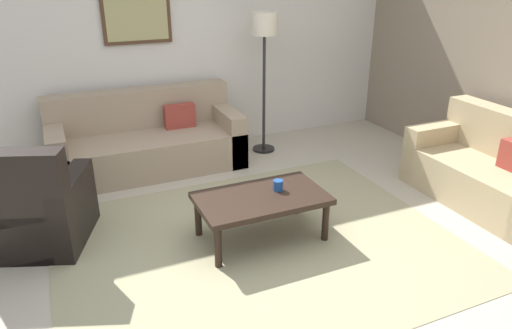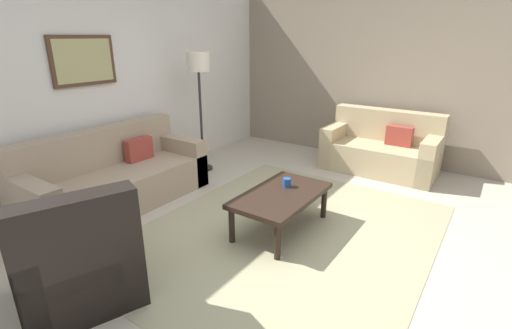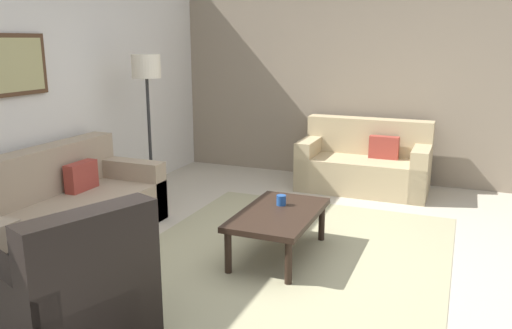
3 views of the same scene
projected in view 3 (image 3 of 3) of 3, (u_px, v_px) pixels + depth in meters
name	position (u px, v px, depth m)	size (l,w,h in m)	color
ground_plane	(286.00, 260.00, 4.46)	(8.00, 8.00, 0.00)	#B2A893
rear_partition	(41.00, 88.00, 5.09)	(6.00, 0.12, 2.80)	silver
stone_feature_panel	(361.00, 76.00, 6.83)	(0.12, 5.20, 2.80)	gray
area_rug	(286.00, 259.00, 4.46)	(3.33, 2.69, 0.01)	tan
couch_main	(54.00, 215.00, 4.72)	(2.13, 0.91, 0.88)	gray
couch_loveseat	(365.00, 165.00, 6.55)	(0.82, 1.59, 0.88)	tan
armchair_leather	(77.00, 303.00, 3.12)	(1.03, 1.03, 0.95)	black
coffee_table	(279.00, 217.00, 4.48)	(1.10, 0.64, 0.41)	black
cup	(281.00, 200.00, 4.63)	(0.09, 0.09, 0.09)	#1E478C
lamp_standing	(147.00, 82.00, 5.74)	(0.32, 0.32, 1.71)	black
framed_artwork	(12.00, 65.00, 4.64)	(0.78, 0.04, 0.56)	#472D1C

